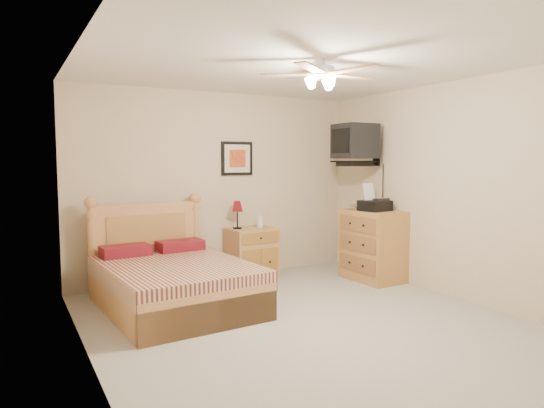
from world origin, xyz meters
The scene contains 17 objects.
floor centered at (0.00, 0.00, 0.00)m, with size 4.50×4.50×0.00m, color #9F9C90.
ceiling centered at (0.00, 0.00, 2.50)m, with size 4.00×4.50×0.04m, color white.
wall_back centered at (0.00, 2.25, 1.25)m, with size 4.00×0.04×2.50m, color beige.
wall_front centered at (0.00, -2.25, 1.25)m, with size 4.00×0.04×2.50m, color beige.
wall_left centered at (-2.00, 0.00, 1.25)m, with size 0.04×4.50×2.50m, color beige.
wall_right centered at (2.00, 0.00, 1.25)m, with size 0.04×4.50×2.50m, color beige.
bed centered at (-0.98, 1.12, 0.59)m, with size 1.40×1.83×1.19m, color #BF8549, non-canonical shape.
nightstand centered at (0.38, 2.00, 0.34)m, with size 0.62×0.47×0.68m, color #A87749.
table_lamp centered at (0.19, 2.05, 0.86)m, with size 0.20×0.20×0.38m, color #600307, non-canonical shape.
lotion_bottle centered at (0.49, 1.97, 0.79)m, with size 0.09×0.09×0.22m, color silver.
framed_picture centered at (0.27, 2.23, 1.62)m, with size 0.46×0.04×0.46m, color black.
dresser centered at (1.73, 1.08, 0.47)m, with size 0.55×0.79×0.93m, color #AE6C36.
fax_machine centered at (1.71, 1.04, 1.11)m, with size 0.34×0.36×0.36m, color black, non-canonical shape.
magazine_lower centered at (1.69, 1.38, 0.94)m, with size 0.19×0.26×0.02m, color tan.
magazine_upper centered at (1.72, 1.36, 0.97)m, with size 0.21×0.29×0.02m, color gray.
wall_tv centered at (1.75, 1.34, 1.81)m, with size 0.56×0.46×0.58m, color black, non-canonical shape.
ceiling_fan centered at (0.00, -0.20, 2.36)m, with size 1.14×1.14×0.28m, color silver, non-canonical shape.
Camera 1 is at (-2.54, -3.84, 1.58)m, focal length 32.00 mm.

